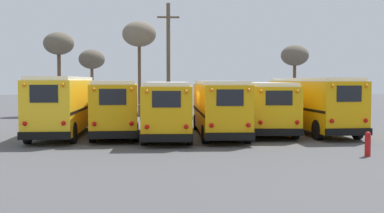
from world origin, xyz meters
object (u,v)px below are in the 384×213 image
Objects in this scene: school_bus_3 at (219,106)px; school_bus_4 at (264,105)px; school_bus_2 at (167,107)px; bare_tree_0 at (59,45)px; school_bus_5 at (311,103)px; school_bus_0 at (63,104)px; bare_tree_1 at (92,60)px; utility_pole at (168,60)px; fire_hydrant at (368,144)px; bare_tree_3 at (295,56)px; school_bus_1 at (116,105)px; bare_tree_2 at (139,35)px.

school_bus_3 is 0.99× the size of school_bus_4.
bare_tree_0 reaches higher than school_bus_2.
school_bus_3 is at bearing -164.29° from school_bus_5.
school_bus_4 is at bearing 5.11° from school_bus_0.
bare_tree_1 is (-12.96, 19.98, 3.52)m from school_bus_4.
school_bus_0 is at bearing -118.27° from utility_pole.
fire_hydrant is (-0.66, -9.47, -1.27)m from school_bus_5.
school_bus_2 is 0.97× the size of school_bus_4.
utility_pole reaches higher than bare_tree_3.
bare_tree_3 is (19.42, 21.21, 3.80)m from school_bus_0.
bare_tree_3 is (7.68, 20.16, 3.98)m from school_bus_4.
school_bus_1 is at bearing -68.02° from bare_tree_0.
bare_tree_1 is 6.02× the size of fire_hydrant.
bare_tree_1 is at bearing 114.87° from school_bus_3.
fire_hydrant is (10.25, -22.61, -6.51)m from bare_tree_2.
school_bus_1 is at bearing -93.48° from bare_tree_2.
bare_tree_0 is at bearing -118.86° from bare_tree_1.
bare_tree_3 reaches higher than school_bus_4.
bare_tree_3 is at bearing 36.19° from utility_pole.
school_bus_0 is at bearing -132.48° from bare_tree_3.
bare_tree_0 is (-18.26, 15.71, 4.55)m from school_bus_5.
school_bus_5 is at bearing 12.95° from school_bus_2.
school_bus_5 is at bearing 4.07° from school_bus_0.
school_bus_5 is 13.82m from utility_pole.
school_bus_1 is 1.06× the size of school_bus_2.
bare_tree_0 reaches higher than school_bus_0.
school_bus_0 is 0.91× the size of school_bus_5.
school_bus_2 is at bearing 137.57° from fire_hydrant.
school_bus_0 is 14.71m from school_bus_5.
school_bus_1 is 14.34m from fire_hydrant.
utility_pole is 16.39m from bare_tree_3.
school_bus_2 reaches higher than fire_hydrant.
bare_tree_3 is at bearing 79.67° from fire_hydrant.
utility_pole reaches higher than school_bus_2.
school_bus_5 reaches higher than school_bus_3.
school_bus_2 is 2.96m from school_bus_3.
utility_pole is 21.87m from fire_hydrant.
school_bus_0 is 15.57m from bare_tree_2.
bare_tree_0 is at bearing 134.30° from school_bus_4.
bare_tree_0 is at bearing -169.02° from bare_tree_3.
bare_tree_1 reaches higher than school_bus_5.
bare_tree_0 is (-9.79, 5.21, 1.52)m from utility_pole.
school_bus_3 is at bearing -11.65° from school_bus_1.
bare_tree_1 is (-1.22, 21.03, 3.34)m from school_bus_0.
fire_hydrant is (17.60, -25.18, -5.82)m from bare_tree_0.
bare_tree_0 is (-3.58, 16.75, 4.52)m from school_bus_0.
bare_tree_0 is at bearing 102.07° from school_bus_0.
bare_tree_2 is (7.34, -2.57, 0.69)m from bare_tree_0.
bare_tree_1 is (-15.90, 19.98, 3.37)m from school_bus_5.
school_bus_0 is 11.79m from school_bus_4.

